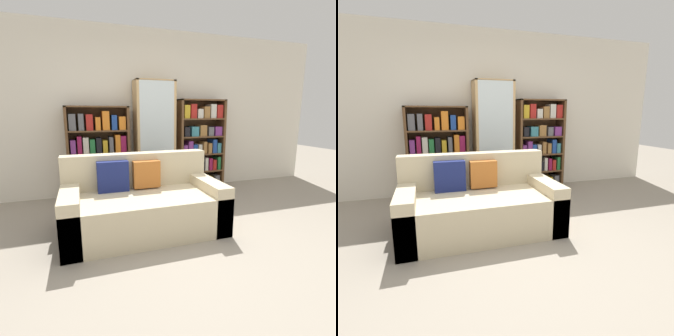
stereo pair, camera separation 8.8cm
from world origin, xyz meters
TOP-DOWN VIEW (x-y plane):
  - ground_plane at (0.00, 0.00)m, footprint 16.00×16.00m
  - wall_back at (0.00, 2.32)m, footprint 6.76×0.06m
  - couch at (-0.39, 0.72)m, footprint 1.78×0.96m
  - bookshelf_left at (-0.77, 2.12)m, footprint 0.95×0.32m
  - display_cabinet at (0.14, 2.10)m, footprint 0.65×0.36m
  - bookshelf_right at (1.00, 2.12)m, footprint 0.84×0.32m
  - wine_bottle at (0.56, 1.53)m, footprint 0.08×0.08m

SIDE VIEW (x-z plane):
  - ground_plane at x=0.00m, z-range 0.00..0.00m
  - wine_bottle at x=0.56m, z-range -0.04..0.36m
  - couch at x=-0.39m, z-range -0.13..0.73m
  - bookshelf_left at x=-0.77m, z-range -0.03..1.43m
  - bookshelf_right at x=1.00m, z-range -0.02..1.57m
  - display_cabinet at x=0.14m, z-range -0.01..1.86m
  - wall_back at x=0.00m, z-range 0.00..2.70m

